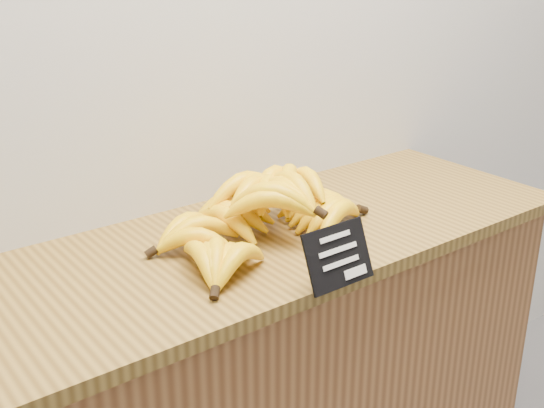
{
  "coord_description": "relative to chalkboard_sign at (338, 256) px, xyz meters",
  "views": [
    {
      "loc": [
        -0.9,
        1.65,
        1.54
      ],
      "look_at": [
        -0.11,
        2.7,
        1.02
      ],
      "focal_mm": 45.0,
      "sensor_mm": 36.0,
      "label": 1
    }
  ],
  "objects": [
    {
      "name": "counter_top",
      "position": [
        0.01,
        0.27,
        -0.07
      ],
      "size": [
        1.51,
        0.54,
        0.03
      ],
      "primitive_type": "cube",
      "color": "olive",
      "rests_on": "counter"
    },
    {
      "name": "chalkboard_sign",
      "position": [
        0.0,
        0.0,
        0.0
      ],
      "size": [
        0.15,
        0.05,
        0.11
      ],
      "primitive_type": "cube",
      "rotation": [
        -0.39,
        0.0,
        0.0
      ],
      "color": "black",
      "rests_on": "counter_top"
    },
    {
      "name": "banana_pile",
      "position": [
        0.02,
        0.26,
        0.0
      ],
      "size": [
        0.55,
        0.36,
        0.13
      ],
      "color": "yellow",
      "rests_on": "counter_top"
    }
  ]
}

